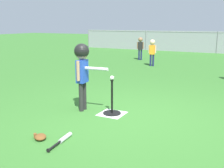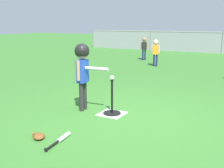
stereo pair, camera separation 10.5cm
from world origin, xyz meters
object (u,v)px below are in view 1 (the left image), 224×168
Objects in this scene: batting_tee at (112,109)px; fielder_deep_right at (140,45)px; baseball_on_tee at (112,78)px; batter_child at (82,63)px; glove_by_plate at (40,137)px; fielder_near_left at (152,49)px; spare_bat_silver at (63,139)px.

fielder_deep_right is at bearing 107.66° from batting_tee.
fielder_deep_right is at bearing 107.66° from baseball_on_tee.
batter_child reaches higher than batting_tee.
batter_child is 4.59× the size of glove_by_plate.
glove_by_plate is at bearing -105.27° from baseball_on_tee.
batter_child is 1.26× the size of fielder_deep_right.
fielder_near_left reaches higher than batting_tee.
batter_child is at bearing -174.91° from baseball_on_tee.
glove_by_plate is at bearing -83.38° from fielder_near_left.
batting_tee is at bearing 0.00° from baseball_on_tee.
batting_tee is 2.31× the size of glove_by_plate.
fielder_near_left is at bearing -54.03° from fielder_deep_right.
baseball_on_tee is at bearing 74.73° from glove_by_plate.
fielder_near_left reaches higher than fielder_deep_right.
fielder_near_left reaches higher than spare_bat_silver.
batter_child reaches higher than glove_by_plate.
fielder_near_left is at bearing 96.38° from batter_child.
baseball_on_tee reaches higher than batting_tee.
spare_bat_silver is at bearing 15.36° from glove_by_plate.
spare_bat_silver is (2.18, -8.42, -0.60)m from fielder_deep_right.
baseball_on_tee is at bearing -72.34° from fielder_deep_right.
fielder_deep_right is (-2.25, 7.06, -0.03)m from baseball_on_tee.
batter_child is 1.64m from spare_bat_silver.
batting_tee is 1.08× the size of spare_bat_silver.
batting_tee is 0.63× the size of fielder_near_left.
batting_tee is at bearing 87.25° from spare_bat_silver.
fielder_near_left is at bearing 102.16° from baseball_on_tee.
glove_by_plate is (-0.33, -0.09, 0.01)m from spare_bat_silver.
glove_by_plate is at bearing -105.27° from batting_tee.
batter_child is at bearing 97.59° from glove_by_plate.
fielder_deep_right is at bearing 125.97° from fielder_near_left.
batter_child is at bearing -76.79° from fielder_deep_right.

